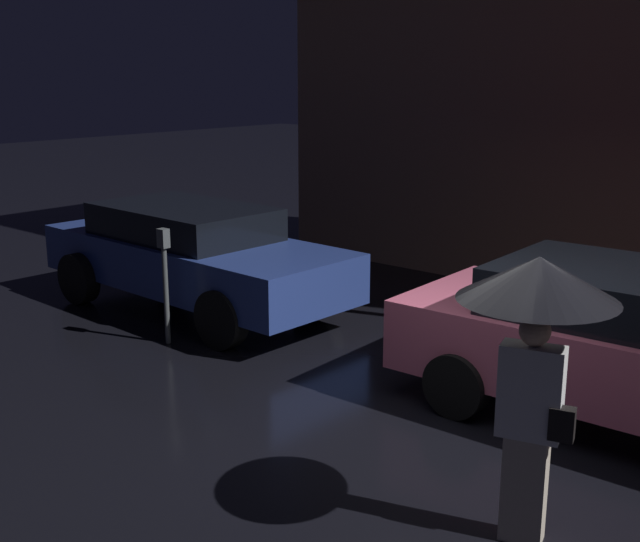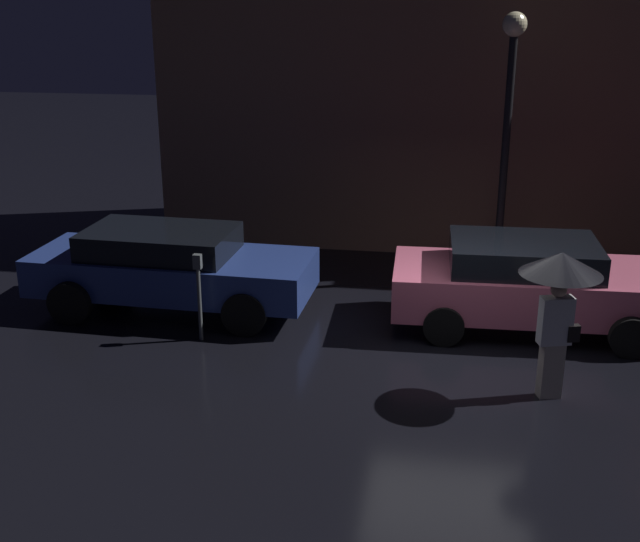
% 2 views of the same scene
% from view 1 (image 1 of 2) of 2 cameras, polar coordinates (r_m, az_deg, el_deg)
% --- Properties ---
extents(ground_plane, '(60.00, 60.00, 0.00)m').
position_cam_1_polar(ground_plane, '(7.12, 8.40, -11.96)').
color(ground_plane, black).
extents(building_facade_left, '(9.66, 3.00, 7.15)m').
position_cam_1_polar(building_facade_left, '(12.83, 20.18, 15.35)').
color(building_facade_left, '#8C664C').
rests_on(building_facade_left, ground).
extents(parked_car_blue, '(4.65, 1.92, 1.38)m').
position_cam_1_polar(parked_car_blue, '(10.74, -9.08, 1.22)').
color(parked_car_blue, navy).
rests_on(parked_car_blue, ground).
extents(parked_car_pink, '(4.35, 2.01, 1.41)m').
position_cam_1_polar(parked_car_pink, '(7.65, 21.72, -4.93)').
color(parked_car_pink, '#DB6684').
rests_on(parked_car_pink, ground).
extents(pedestrian_with_umbrella, '(1.03, 1.03, 1.98)m').
position_cam_1_polar(pedestrian_with_umbrella, '(5.29, 15.12, -3.22)').
color(pedestrian_with_umbrella, beige).
rests_on(pedestrian_with_umbrella, ground).
extents(parking_meter, '(0.12, 0.10, 1.36)m').
position_cam_1_polar(parking_meter, '(9.37, -10.96, -0.19)').
color(parking_meter, '#4C5154').
rests_on(parking_meter, ground).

